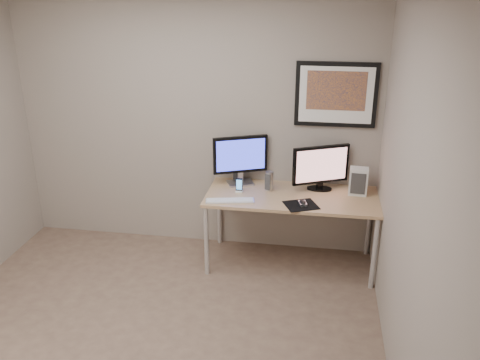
{
  "coord_description": "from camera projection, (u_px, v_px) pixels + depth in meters",
  "views": [
    {
      "loc": [
        1.2,
        -3.03,
        2.61
      ],
      "look_at": [
        0.55,
        1.1,
        0.95
      ],
      "focal_mm": 38.0,
      "sensor_mm": 36.0,
      "label": 1
    }
  ],
  "objects": [
    {
      "name": "monitor_tv",
      "position": [
        321.0,
        167.0,
        4.78
      ],
      "size": [
        0.52,
        0.27,
        0.44
      ],
      "rotation": [
        0.0,
        0.0,
        0.44
      ],
      "color": "black",
      "rests_on": "desk"
    },
    {
      "name": "keyboard",
      "position": [
        230.0,
        200.0,
        4.61
      ],
      "size": [
        0.45,
        0.2,
        0.02
      ],
      "primitive_type": "cube",
      "rotation": [
        0.0,
        0.0,
        0.2
      ],
      "color": "silver",
      "rests_on": "desk"
    },
    {
      "name": "fan_unit",
      "position": [
        358.0,
        181.0,
        4.73
      ],
      "size": [
        0.18,
        0.14,
        0.26
      ],
      "primitive_type": "cube",
      "rotation": [
        0.0,
        0.0,
        -0.08
      ],
      "color": "silver",
      "rests_on": "desk"
    },
    {
      "name": "speaker_right",
      "position": [
        269.0,
        181.0,
        4.83
      ],
      "size": [
        0.1,
        0.1,
        0.19
      ],
      "primitive_type": "cylinder",
      "rotation": [
        0.0,
        0.0,
        -0.35
      ],
      "color": "#AEAEB3",
      "rests_on": "desk"
    },
    {
      "name": "phone_dock",
      "position": [
        239.0,
        185.0,
        4.79
      ],
      "size": [
        0.07,
        0.07,
        0.14
      ],
      "primitive_type": "cube",
      "rotation": [
        0.0,
        0.0,
        0.02
      ],
      "color": "black",
      "rests_on": "desk"
    },
    {
      "name": "monitor_large",
      "position": [
        240.0,
        158.0,
        4.91
      ],
      "size": [
        0.51,
        0.26,
        0.49
      ],
      "rotation": [
        0.0,
        0.0,
        0.4
      ],
      "color": "#AEAEB3",
      "rests_on": "desk"
    },
    {
      "name": "floor",
      "position": [
        148.0,
        342.0,
        3.92
      ],
      "size": [
        3.6,
        3.6,
        0.0
      ],
      "primitive_type": "plane",
      "color": "brown",
      "rests_on": "ground"
    },
    {
      "name": "mouse",
      "position": [
        303.0,
        202.0,
        4.54
      ],
      "size": [
        0.08,
        0.11,
        0.03
      ],
      "primitive_type": "ellipsoid",
      "rotation": [
        0.0,
        0.0,
        0.26
      ],
      "color": "black",
      "rests_on": "mousepad"
    },
    {
      "name": "desk",
      "position": [
        292.0,
        202.0,
        4.77
      ],
      "size": [
        1.6,
        0.7,
        0.73
      ],
      "color": "#977949",
      "rests_on": "floor"
    },
    {
      "name": "mousepad",
      "position": [
        301.0,
        205.0,
        4.53
      ],
      "size": [
        0.35,
        0.34,
        0.0
      ],
      "primitive_type": "cube",
      "rotation": [
        0.0,
        0.0,
        0.41
      ],
      "color": "black",
      "rests_on": "desk"
    },
    {
      "name": "speaker_left",
      "position": [
        238.0,
        171.0,
        5.07
      ],
      "size": [
        0.09,
        0.09,
        0.18
      ],
      "primitive_type": "cylinder",
      "rotation": [
        0.0,
        0.0,
        -0.28
      ],
      "color": "#AEAEB3",
      "rests_on": "desk"
    },
    {
      "name": "framed_art",
      "position": [
        336.0,
        95.0,
        4.67
      ],
      "size": [
        0.75,
        0.04,
        0.6
      ],
      "color": "black",
      "rests_on": "room"
    },
    {
      "name": "room",
      "position": [
        153.0,
        121.0,
        3.73
      ],
      "size": [
        3.6,
        3.6,
        3.6
      ],
      "color": "white",
      "rests_on": "ground"
    }
  ]
}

